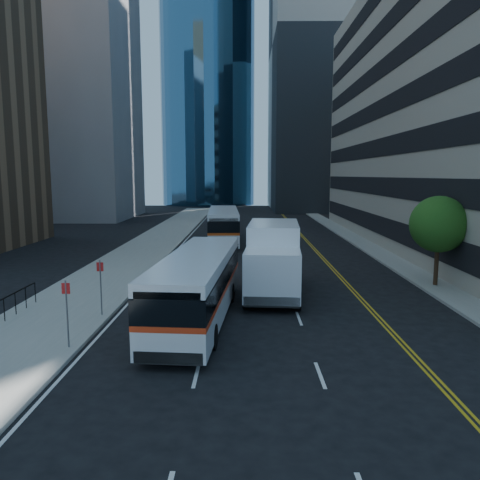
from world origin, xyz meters
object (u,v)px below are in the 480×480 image
(street_tree, at_px, (439,224))
(box_truck, at_px, (273,258))
(bus_front, at_px, (198,284))
(bus_rear, at_px, (223,225))

(street_tree, bearing_deg, box_truck, -170.99)
(bus_front, distance_m, bus_rear, 23.97)
(bus_front, relative_size, box_truck, 1.45)
(box_truck, bearing_deg, street_tree, 13.26)
(bus_front, bearing_deg, bus_rear, 94.16)
(bus_front, distance_m, box_truck, 5.98)
(street_tree, height_order, box_truck, street_tree)
(street_tree, xyz_separation_m, bus_rear, (-13.00, 17.70, -1.92))
(street_tree, height_order, bus_front, street_tree)
(bus_front, bearing_deg, street_tree, 29.89)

